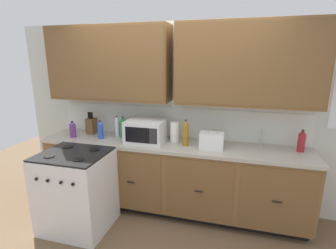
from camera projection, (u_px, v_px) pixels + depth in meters
name	position (u px, v px, depth m)	size (l,w,h in m)	color
ground_plane	(164.00, 222.00, 3.16)	(8.42, 8.42, 0.00)	brown
wall_unit	(175.00, 84.00, 3.21)	(4.57, 0.40, 2.43)	silver
counter_run	(170.00, 176.00, 3.32)	(3.40, 0.64, 0.94)	black
stove_range	(77.00, 191.00, 2.99)	(0.76, 0.68, 0.95)	white
microwave	(145.00, 131.00, 3.23)	(0.48, 0.37, 0.28)	white
toaster	(212.00, 140.00, 3.01)	(0.28, 0.18, 0.19)	white
knife_block	(91.00, 125.00, 3.61)	(0.11, 0.14, 0.31)	brown
sink_faucet	(261.00, 138.00, 3.10)	(0.02, 0.02, 0.20)	#B2B5BA
paper_towel_roll	(175.00, 132.00, 3.23)	(0.12, 0.12, 0.26)	white
bottle_amber	(186.00, 133.00, 3.09)	(0.07, 0.07, 0.33)	#9E6619
bottle_blue	(101.00, 130.00, 3.38)	(0.08, 0.08, 0.24)	blue
bottle_clear	(117.00, 126.00, 3.47)	(0.06, 0.06, 0.29)	silver
bottle_red	(302.00, 141.00, 2.90)	(0.08, 0.08, 0.26)	maroon
bottle_violet	(73.00, 129.00, 3.44)	(0.08, 0.08, 0.22)	#663384
bottle_green	(123.00, 127.00, 3.43)	(0.08, 0.08, 0.28)	#237A38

